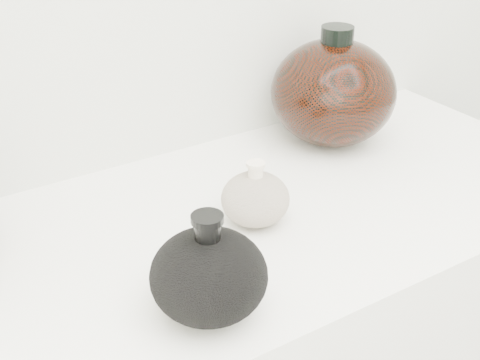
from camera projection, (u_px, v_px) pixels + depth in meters
black_gourd_vase at (209, 275)px, 0.76m from camera, size 0.15×0.15×0.13m
cream_gourd_vase at (255, 198)px, 0.95m from camera, size 0.10×0.10×0.10m
right_round_pot at (333, 92)px, 1.16m from camera, size 0.28×0.28×0.21m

